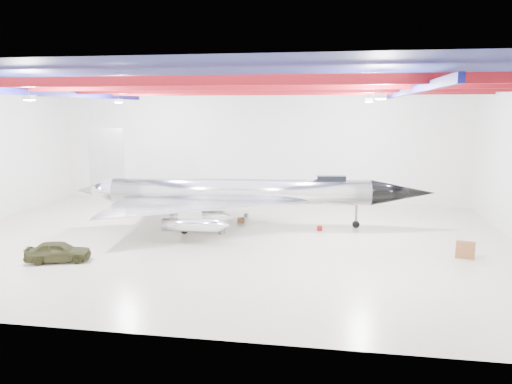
# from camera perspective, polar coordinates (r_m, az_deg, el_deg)

# --- Properties ---
(floor) EXTENTS (40.00, 40.00, 0.00)m
(floor) POSITION_cam_1_polar(r_m,az_deg,el_deg) (35.12, -3.92, -5.45)
(floor) COLOR beige
(floor) RESTS_ON ground
(wall_back) EXTENTS (40.00, 0.00, 40.00)m
(wall_back) POSITION_cam_1_polar(r_m,az_deg,el_deg) (48.76, 0.15, 5.33)
(wall_back) COLOR silver
(wall_back) RESTS_ON floor
(ceiling) EXTENTS (40.00, 40.00, 0.00)m
(ceiling) POSITION_cam_1_polar(r_m,az_deg,el_deg) (33.98, -4.13, 12.77)
(ceiling) COLOR #0A0F38
(ceiling) RESTS_ON wall_back
(ceiling_structure) EXTENTS (39.50, 29.50, 1.08)m
(ceiling_structure) POSITION_cam_1_polar(r_m,az_deg,el_deg) (33.95, -4.12, 11.63)
(ceiling_structure) COLOR maroon
(ceiling_structure) RESTS_ON ceiling
(jet_aircraft) EXTENTS (27.65, 17.57, 7.54)m
(jet_aircraft) POSITION_cam_1_polar(r_m,az_deg,el_deg) (38.36, -1.85, -0.37)
(jet_aircraft) COLOR silver
(jet_aircraft) RESTS_ON floor
(jeep) EXTENTS (4.03, 2.59, 1.28)m
(jeep) POSITION_cam_1_polar(r_m,az_deg,el_deg) (32.22, -21.67, -6.32)
(jeep) COLOR #323319
(jeep) RESTS_ON floor
(desk) EXTENTS (1.22, 0.84, 1.02)m
(desk) POSITION_cam_1_polar(r_m,az_deg,el_deg) (33.29, 22.81, -6.13)
(desk) COLOR brown
(desk) RESTS_ON floor
(toolbox_red) EXTENTS (0.51, 0.44, 0.31)m
(toolbox_red) POSITION_cam_1_polar(r_m,az_deg,el_deg) (44.24, -6.63, -2.16)
(toolbox_red) COLOR maroon
(toolbox_red) RESTS_ON floor
(engine_drum) EXTENTS (0.53, 0.53, 0.46)m
(engine_drum) POSITION_cam_1_polar(r_m,az_deg,el_deg) (36.62, -3.93, -4.46)
(engine_drum) COLOR #59595B
(engine_drum) RESTS_ON floor
(parts_bin) EXTENTS (0.63, 0.57, 0.37)m
(parts_bin) POSITION_cam_1_polar(r_m,az_deg,el_deg) (40.24, -1.73, -3.22)
(parts_bin) COLOR olive
(parts_bin) RESTS_ON floor
(tool_chest) EXTENTS (0.51, 0.51, 0.36)m
(tool_chest) POSITION_cam_1_polar(r_m,az_deg,el_deg) (37.85, 7.28, -4.13)
(tool_chest) COLOR maroon
(tool_chest) RESTS_ON floor
(oil_barrel) EXTENTS (0.69, 0.63, 0.39)m
(oil_barrel) POSITION_cam_1_polar(r_m,az_deg,el_deg) (41.52, -6.54, -2.87)
(oil_barrel) COLOR olive
(oil_barrel) RESTS_ON floor
(spares_box) EXTENTS (0.41, 0.41, 0.34)m
(spares_box) POSITION_cam_1_polar(r_m,az_deg,el_deg) (42.10, -1.12, -2.67)
(spares_box) COLOR #59595B
(spares_box) RESTS_ON floor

